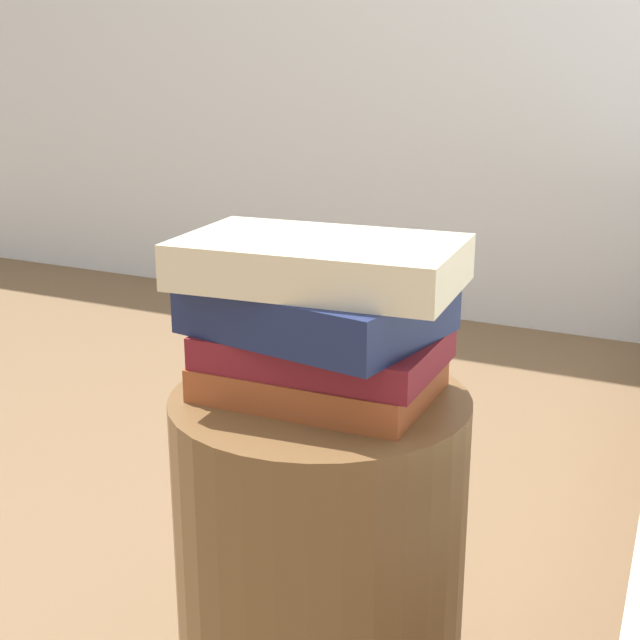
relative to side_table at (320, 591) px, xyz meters
name	(u,v)px	position (x,y,z in m)	size (l,w,h in m)	color
side_table	(320,591)	(0.00, 0.00, 0.00)	(0.34, 0.34, 0.50)	brown
book_rust	(320,378)	(-0.01, 0.01, 0.27)	(0.25, 0.18, 0.04)	#994723
book_maroon	(323,347)	(0.00, 0.01, 0.31)	(0.26, 0.17, 0.04)	maroon
book_navy	(317,306)	(-0.01, 0.01, 0.35)	(0.25, 0.20, 0.06)	#19234C
book_cream	(319,263)	(0.00, 0.00, 0.41)	(0.30, 0.18, 0.05)	beige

